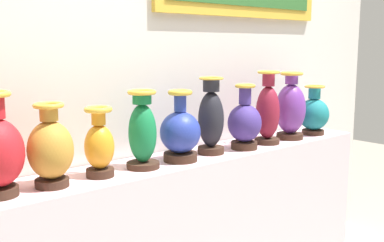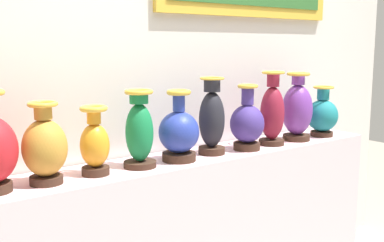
{
  "view_description": "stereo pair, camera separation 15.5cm",
  "coord_description": "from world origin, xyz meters",
  "views": [
    {
      "loc": [
        -1.45,
        -1.68,
        1.36
      ],
      "look_at": [
        0.0,
        0.0,
        1.01
      ],
      "focal_mm": 43.87,
      "sensor_mm": 36.0,
      "label": 1
    },
    {
      "loc": [
        -1.33,
        -1.77,
        1.36
      ],
      "look_at": [
        0.0,
        0.0,
        1.01
      ],
      "focal_mm": 43.87,
      "sensor_mm": 36.0,
      "label": 2
    }
  ],
  "objects": [
    {
      "name": "vase_violet",
      "position": [
        0.71,
        -0.04,
        1.01
      ],
      "size": [
        0.17,
        0.17,
        0.38
      ],
      "color": "#382319",
      "rests_on": "display_shelf"
    },
    {
      "name": "vase_emerald",
      "position": [
        -0.31,
        -0.03,
        1.0
      ],
      "size": [
        0.14,
        0.14,
        0.34
      ],
      "color": "#382319",
      "rests_on": "display_shelf"
    },
    {
      "name": "vase_cobalt",
      "position": [
        -0.1,
        -0.04,
        0.97
      ],
      "size": [
        0.19,
        0.19,
        0.33
      ],
      "color": "#382319",
      "rests_on": "display_shelf"
    },
    {
      "name": "vase_amber",
      "position": [
        -0.52,
        -0.03,
        0.97
      ],
      "size": [
        0.12,
        0.12,
        0.29
      ],
      "color": "#382319",
      "rests_on": "display_shelf"
    },
    {
      "name": "vase_indigo",
      "position": [
        0.31,
        -0.05,
        0.97
      ],
      "size": [
        0.18,
        0.18,
        0.34
      ],
      "color": "#382319",
      "rests_on": "display_shelf"
    },
    {
      "name": "display_shelf",
      "position": [
        0.0,
        0.0,
        0.42
      ],
      "size": [
        2.3,
        0.34,
        0.84
      ],
      "primitive_type": "cube",
      "color": "beige",
      "rests_on": "ground_plane"
    },
    {
      "name": "back_wall",
      "position": [
        0.02,
        0.23,
        1.35
      ],
      "size": [
        3.57,
        0.14,
        2.65
      ],
      "color": "silver",
      "rests_on": "ground_plane"
    },
    {
      "name": "vase_teal",
      "position": [
        0.92,
        -0.05,
        0.96
      ],
      "size": [
        0.18,
        0.18,
        0.3
      ],
      "color": "#382319",
      "rests_on": "display_shelf"
    },
    {
      "name": "vase_onyx",
      "position": [
        0.11,
        -0.02,
        1.01
      ],
      "size": [
        0.13,
        0.13,
        0.38
      ],
      "color": "#382319",
      "rests_on": "display_shelf"
    },
    {
      "name": "vase_burgundy",
      "position": [
        0.51,
        -0.04,
        1.01
      ],
      "size": [
        0.14,
        0.14,
        0.4
      ],
      "color": "#382319",
      "rests_on": "display_shelf"
    },
    {
      "name": "vase_ochre",
      "position": [
        -0.73,
        -0.03,
        0.98
      ],
      "size": [
        0.17,
        0.17,
        0.32
      ],
      "color": "#382319",
      "rests_on": "display_shelf"
    }
  ]
}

